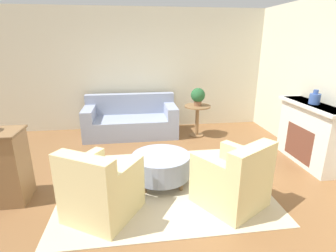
# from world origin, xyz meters

# --- Properties ---
(ground_plane) EXTENTS (16.00, 16.00, 0.00)m
(ground_plane) POSITION_xyz_m (0.00, 0.00, 0.00)
(ground_plane) COLOR brown
(wall_back) EXTENTS (9.75, 0.12, 2.80)m
(wall_back) POSITION_xyz_m (0.00, 2.93, 1.40)
(wall_back) COLOR beige
(wall_back) RESTS_ON ground_plane
(rug) EXTENTS (2.94, 2.35, 0.01)m
(rug) POSITION_xyz_m (0.00, 0.00, 0.01)
(rug) COLOR beige
(rug) RESTS_ON ground_plane
(couch) EXTENTS (2.05, 0.94, 0.89)m
(couch) POSITION_xyz_m (-0.46, 2.32, 0.32)
(couch) COLOR #8E99B2
(couch) RESTS_ON ground_plane
(armchair_left) EXTENTS (1.04, 1.05, 0.89)m
(armchair_left) POSITION_xyz_m (-0.84, -0.62, 0.36)
(armchair_left) COLOR beige
(armchair_left) RESTS_ON rug
(armchair_right) EXTENTS (1.04, 1.05, 0.89)m
(armchair_right) POSITION_xyz_m (0.84, -0.62, 0.36)
(armchair_right) COLOR beige
(armchair_right) RESTS_ON rug
(ottoman_table) EXTENTS (0.87, 0.87, 0.45)m
(ottoman_table) POSITION_xyz_m (-0.03, 0.07, 0.29)
(ottoman_table) COLOR #8E99B2
(ottoman_table) RESTS_ON rug
(side_table) EXTENTS (0.58, 0.58, 0.71)m
(side_table) POSITION_xyz_m (1.02, 2.03, 0.49)
(side_table) COLOR olive
(side_table) RESTS_ON ground_plane
(fireplace) EXTENTS (0.44, 1.42, 1.07)m
(fireplace) POSITION_xyz_m (2.61, 0.42, 0.56)
(fireplace) COLOR silver
(fireplace) RESTS_ON ground_plane
(vase_mantel_near) EXTENTS (0.17, 0.17, 0.24)m
(vase_mantel_near) POSITION_xyz_m (2.59, 0.42, 1.16)
(vase_mantel_near) COLOR #38569E
(vase_mantel_near) RESTS_ON fireplace
(potted_plant_on_side_table) EXTENTS (0.31, 0.31, 0.39)m
(potted_plant_on_side_table) POSITION_xyz_m (1.02, 2.03, 0.93)
(potted_plant_on_side_table) COLOR brown
(potted_plant_on_side_table) RESTS_ON side_table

